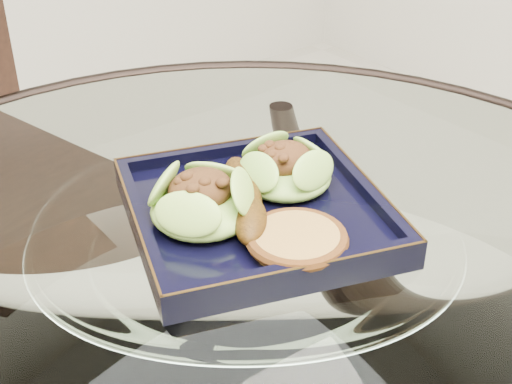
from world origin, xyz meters
TOP-DOWN VIEW (x-y plane):
  - dining_table at (-0.00, -0.00)m, footprint 1.13×1.13m
  - navy_plate at (0.05, 0.05)m, footprint 0.34×0.34m
  - lettuce_wrap_left at (-0.00, 0.07)m, footprint 0.14×0.14m
  - lettuce_wrap_right at (0.11, 0.07)m, footprint 0.14×0.14m
  - roasted_plantain at (0.04, 0.06)m, footprint 0.11×0.16m
  - crumb_patty at (0.04, -0.03)m, footprint 0.11×0.11m

SIDE VIEW (x-z plane):
  - dining_table at x=0.00m, z-range 0.21..0.98m
  - navy_plate at x=0.05m, z-range 0.76..0.78m
  - crumb_patty at x=0.04m, z-range 0.78..0.80m
  - roasted_plantain at x=0.04m, z-range 0.78..0.81m
  - lettuce_wrap_right at x=0.11m, z-range 0.78..0.82m
  - lettuce_wrap_left at x=0.00m, z-range 0.78..0.82m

